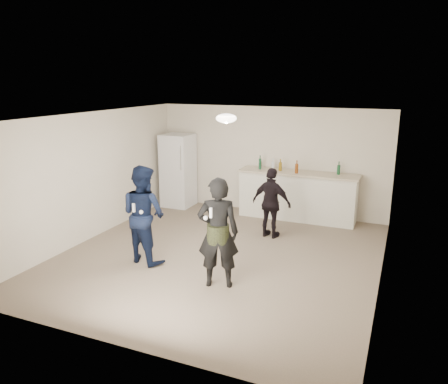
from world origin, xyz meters
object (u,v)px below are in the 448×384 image
at_px(counter, 297,197).
at_px(man, 144,214).
at_px(fridge, 178,170).
at_px(spectator, 271,203).
at_px(woman, 218,233).
at_px(shaker, 260,165).

relative_size(counter, man, 1.52).
bearing_deg(counter, fridge, -178.67).
height_order(counter, spectator, spectator).
bearing_deg(counter, spectator, -98.34).
bearing_deg(woman, shaker, -100.53).
relative_size(shaker, man, 0.10).
bearing_deg(woman, fridge, -73.04).
bearing_deg(shaker, man, -105.97).
relative_size(shaker, woman, 0.10).
relative_size(man, woman, 0.99).
bearing_deg(man, fridge, -57.22).
bearing_deg(man, woman, -179.41).
xyz_separation_m(counter, fridge, (-3.01, -0.07, 0.38)).
relative_size(fridge, woman, 1.04).
xyz_separation_m(shaker, spectator, (0.71, -1.42, -0.46)).
distance_m(shaker, man, 3.58).
height_order(counter, woman, woman).
height_order(fridge, shaker, fridge).
bearing_deg(shaker, fridge, -176.45).
relative_size(fridge, shaker, 10.59).
bearing_deg(fridge, man, -71.20).
xyz_separation_m(man, woman, (1.56, -0.37, 0.01)).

